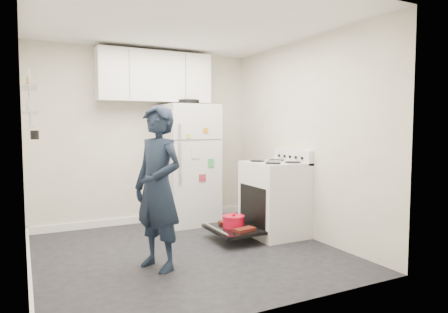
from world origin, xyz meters
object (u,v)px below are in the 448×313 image
open_oven_door (234,226)px  person (158,188)px  refrigerator (189,164)px  electric_range (274,199)px

open_oven_door → person: bearing=-155.6°
open_oven_door → person: size_ratio=0.43×
refrigerator → person: bearing=-121.4°
open_oven_door → electric_range: bearing=-1.5°
open_oven_door → refrigerator: 1.29m
open_oven_door → refrigerator: refrigerator is taller
electric_range → open_oven_door: bearing=178.5°
electric_range → open_oven_door: 0.65m
electric_range → person: (-1.70, -0.49, 0.34)m
person → open_oven_door: bearing=89.6°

